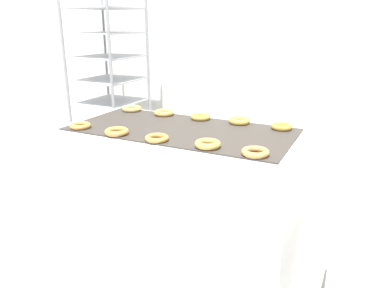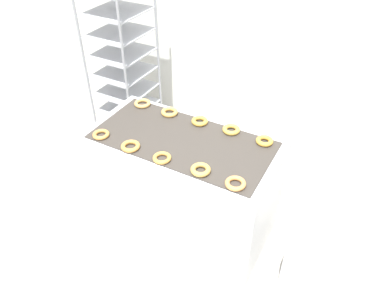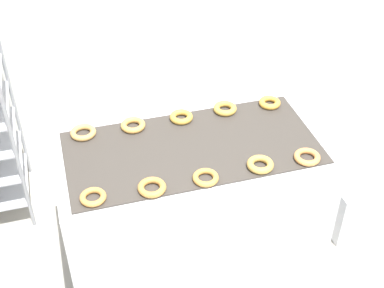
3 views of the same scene
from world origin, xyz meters
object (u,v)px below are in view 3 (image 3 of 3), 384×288
(donut_far_rightmost, at_px, (270,103))
(donut_far_right, at_px, (225,108))
(donut_far_left, at_px, (133,125))
(donut_far_center, at_px, (181,117))
(donut_near_rightmost, at_px, (307,157))
(donut_far_leftmost, at_px, (83,133))
(glaze_bin, at_px, (354,205))
(fryer_machine, at_px, (192,208))
(donut_near_center, at_px, (206,178))
(donut_near_right, at_px, (260,164))
(donut_near_leftmost, at_px, (93,197))
(donut_near_left, at_px, (152,187))

(donut_far_rightmost, bearing_deg, donut_far_right, 176.99)
(donut_far_left, xyz_separation_m, donut_far_center, (0.27, 0.00, 0.00))
(donut_near_rightmost, height_order, donut_far_leftmost, same)
(glaze_bin, distance_m, donut_far_rightmost, 0.94)
(glaze_bin, bearing_deg, fryer_machine, 178.94)
(donut_near_center, distance_m, donut_far_center, 0.52)
(fryer_machine, distance_m, donut_near_right, 0.60)
(donut_far_rightmost, bearing_deg, donut_far_leftmost, 179.43)
(donut_near_center, bearing_deg, donut_near_leftmost, 178.46)
(donut_near_leftmost, bearing_deg, donut_near_rightmost, -0.42)
(donut_near_rightmost, bearing_deg, donut_near_leftmost, 179.58)
(donut_near_center, relative_size, donut_far_leftmost, 0.93)
(donut_far_center, xyz_separation_m, donut_far_rightmost, (0.53, -0.00, -0.00))
(donut_near_left, height_order, donut_far_right, donut_far_right)
(glaze_bin, bearing_deg, donut_far_leftmost, 170.08)
(fryer_machine, distance_m, donut_far_center, 0.53)
(donut_far_center, bearing_deg, donut_near_leftmost, -138.02)
(donut_near_leftmost, distance_m, donut_far_right, 0.97)
(donut_near_left, relative_size, donut_near_center, 1.07)
(glaze_bin, height_order, donut_near_leftmost, donut_near_leftmost)
(fryer_machine, bearing_deg, donut_near_center, -91.65)
(donut_near_right, relative_size, donut_far_left, 1.00)
(glaze_bin, xyz_separation_m, donut_near_left, (-1.36, -0.24, 0.72))
(donut_near_center, bearing_deg, donut_far_rightmost, 43.30)
(donut_near_left, height_order, donut_far_left, donut_far_left)
(donut_far_leftmost, distance_m, donut_far_right, 0.81)
(donut_far_rightmost, bearing_deg, donut_near_center, -136.70)
(glaze_bin, xyz_separation_m, donut_near_right, (-0.81, -0.23, 0.72))
(donut_near_center, xyz_separation_m, donut_far_left, (-0.26, 0.52, 0.00))
(fryer_machine, height_order, donut_near_center, donut_near_center)
(donut_far_leftmost, distance_m, donut_far_rightmost, 1.08)
(donut_near_right, xyz_separation_m, donut_far_rightmost, (0.26, 0.50, -0.00))
(donut_far_leftmost, bearing_deg, donut_far_right, 0.25)
(glaze_bin, bearing_deg, donut_far_right, 160.57)
(donut_far_left, relative_size, donut_far_rightmost, 1.08)
(donut_near_leftmost, distance_m, donut_far_leftmost, 0.51)
(donut_near_rightmost, distance_m, donut_far_right, 0.59)
(fryer_machine, bearing_deg, donut_far_right, 44.38)
(donut_near_right, relative_size, donut_far_leftmost, 0.98)
(donut_near_left, distance_m, donut_near_right, 0.56)
(donut_near_right, bearing_deg, donut_far_right, 91.06)
(glaze_bin, relative_size, donut_far_left, 2.85)
(donut_near_leftmost, height_order, donut_far_leftmost, donut_far_leftmost)
(donut_near_rightmost, xyz_separation_m, donut_far_left, (-0.80, 0.51, 0.00))
(donut_far_leftmost, bearing_deg, fryer_machine, -26.23)
(donut_near_rightmost, distance_m, donut_far_leftmost, 1.19)
(fryer_machine, height_order, glaze_bin, fryer_machine)
(donut_far_left, height_order, donut_far_rightmost, same)
(fryer_machine, height_order, donut_far_right, donut_far_right)
(donut_near_center, height_order, donut_near_right, donut_near_right)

